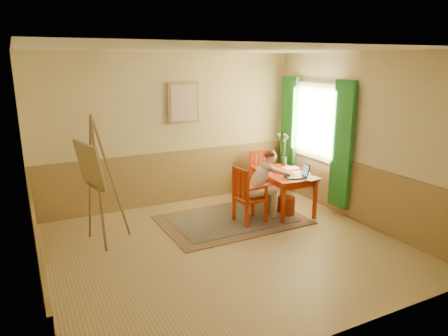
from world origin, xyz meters
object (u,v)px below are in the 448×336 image
table (283,177)px  figure (263,182)px  laptop (299,175)px  easel (93,170)px  chair_back (261,174)px  chair_left (248,195)px

table → figure: figure is taller
laptop → easel: bearing=172.0°
chair_back → figure: figure is taller
chair_left → chair_back: size_ratio=1.06×
table → figure: (-0.55, -0.18, 0.03)m
table → laptop: (0.05, -0.37, 0.14)m
laptop → chair_left: bearing=169.6°
chair_left → figure: size_ratio=0.80×
figure → easel: 2.77m
chair_back → easel: bearing=-166.3°
chair_left → laptop: size_ratio=2.21×
figure → chair_left: bearing=-174.9°
laptop → easel: (-3.31, 0.47, 0.38)m
chair_back → figure: (-0.66, -1.10, 0.21)m
chair_back → laptop: (-0.06, -1.29, 0.31)m
table → chair_back: chair_back is taller
chair_back → easel: 3.53m
table → easel: easel is taller
easel → laptop: bearing=-8.0°
figure → laptop: (0.59, -0.19, 0.10)m
chair_left → chair_back: (0.96, 1.12, -0.03)m
chair_left → chair_back: 1.48m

